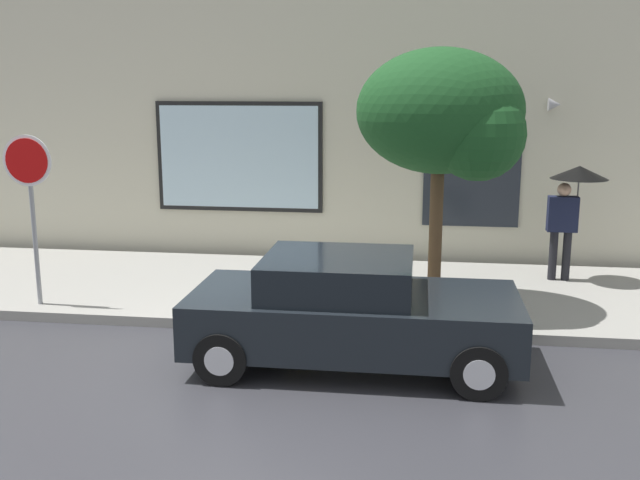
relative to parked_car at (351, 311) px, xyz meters
name	(u,v)px	position (x,y,z in m)	size (l,w,h in m)	color
ground_plane	(254,359)	(-1.24, -0.01, -0.69)	(60.00, 60.00, 0.00)	#333338
sidewalk	(294,289)	(-1.24, 2.99, -0.61)	(20.00, 4.00, 0.15)	gray
building_facade	(315,83)	(-1.25, 5.48, 2.79)	(20.00, 0.67, 7.00)	beige
parked_car	(351,311)	(0.00, 0.00, 0.00)	(4.06, 1.93, 1.39)	black
fire_hydrant	(304,285)	(-0.85, 1.62, -0.15)	(0.30, 0.44, 0.79)	yellow
pedestrian_with_umbrella	(573,191)	(3.37, 3.96, 1.01)	(0.95, 0.95, 1.98)	black
street_tree	(447,117)	(1.18, 2.22, 2.31)	(2.45, 2.08, 3.85)	#4C3823
stop_sign	(30,186)	(-4.94, 1.37, 1.29)	(0.76, 0.10, 2.59)	gray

